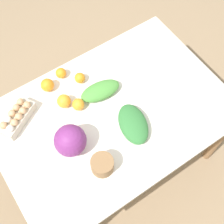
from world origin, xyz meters
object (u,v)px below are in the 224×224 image
Objects in this scene: orange_0 at (61,73)px; orange_4 at (78,104)px; orange_2 at (47,85)px; orange_1 at (64,101)px; orange_3 at (80,78)px; greens_bunch_beet_tops at (100,91)px; egg_carton at (17,117)px; cabbage_purple at (70,140)px; greens_bunch_scallion at (133,124)px; paper_bag at (102,165)px.

orange_0 is 0.91× the size of orange_4.
orange_2 is (-0.11, -0.04, 0.01)m from orange_0.
orange_2 is at bearing -162.25° from orange_0.
orange_3 is at bearing 29.39° from orange_1.
greens_bunch_beet_tops is at bearing 2.76° from orange_4.
orange_3 is (0.45, 0.04, -0.01)m from egg_carton.
cabbage_purple is at bearing -127.27° from orange_3.
cabbage_purple is 2.67× the size of orange_0.
orange_1 is 0.16m from orange_2.
greens_bunch_scallion is 3.23× the size of orange_2.
egg_carton reaches higher than greens_bunch_beet_tops.
egg_carton is 3.97× the size of orange_3.
greens_bunch_beet_tops is 3.10× the size of orange_2.
cabbage_purple is at bearing 165.68° from greens_bunch_scallion.
greens_bunch_beet_tops is at bearing -61.96° from orange_0.
orange_4 is at bearing -47.38° from orange_1.
orange_0 is at bearing 128.95° from orange_3.
cabbage_purple is 0.21m from paper_bag.
paper_bag reaches higher than greens_bunch_scallion.
cabbage_purple is 2.43× the size of orange_4.
paper_bag reaches higher than orange_2.
greens_bunch_beet_tops is 3.44× the size of orange_4.
orange_0 is at bearing 67.21° from cabbage_purple.
paper_bag is at bearing -109.39° from orange_3.
orange_2 is (-0.28, 0.51, 0.00)m from greens_bunch_scallion.
orange_2 is (0.00, 0.61, -0.00)m from paper_bag.
orange_2 is 0.24m from orange_4.
greens_bunch_scallion is 3.58× the size of orange_4.
orange_3 is (-0.09, 0.44, -0.01)m from greens_bunch_scallion.
orange_1 is (-0.09, -0.19, 0.01)m from orange_0.
egg_carton is 3.20× the size of orange_1.
cabbage_purple is at bearing -147.82° from greens_bunch_beet_tops.
paper_bag reaches higher than orange_3.
greens_bunch_beet_tops is 0.33m from orange_2.
orange_1 reaches higher than orange_2.
orange_1 is (0.03, 0.46, -0.00)m from paper_bag.
orange_4 is at bearing -49.84° from egg_carton.
orange_3 is at bearing 109.45° from greens_bunch_beet_tops.
cabbage_purple is at bearing -129.72° from orange_4.
orange_0 is at bearing 65.54° from orange_1.
paper_bag is 0.50× the size of greens_bunch_beet_tops.
orange_3 is 0.91× the size of orange_4.
egg_carton is 3.60× the size of orange_4.
orange_0 is at bearing 17.75° from orange_2.
egg_carton is at bearing 116.12° from paper_bag.
greens_bunch_scallion is (0.35, -0.09, -0.05)m from cabbage_purple.
orange_0 is at bearing -9.86° from egg_carton.
egg_carton is at bearing 119.09° from cabbage_purple.
egg_carton is 3.96× the size of orange_0.
cabbage_purple is at bearing -100.32° from orange_2.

